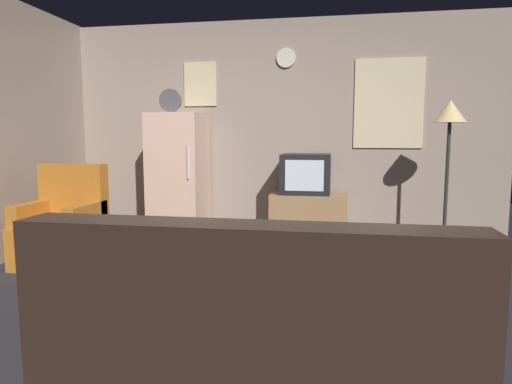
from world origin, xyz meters
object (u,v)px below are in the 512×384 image
object	(u,v)px
coffee_table	(194,269)
book_stack	(366,244)
tv_stand	(309,220)
couch	(256,355)
standing_lamp	(450,124)
mug_ceramic_tan	(180,235)
wine_glass	(179,234)
fridge	(179,178)
mug_ceramic_white	(197,238)
remote_control	(182,236)
armchair	(63,229)
crt_tv	(306,174)

from	to	relation	value
coffee_table	book_stack	distance (m)	2.21
tv_stand	couch	bearing A→B (deg)	-90.41
standing_lamp	coffee_table	world-z (taller)	standing_lamp
mug_ceramic_tan	book_stack	size ratio (longest dim) A/B	0.43
wine_glass	book_stack	distance (m)	2.36
fridge	mug_ceramic_white	xyz separation A→B (m)	(0.80, -1.81, -0.28)
fridge	book_stack	xyz separation A→B (m)	(2.16, -0.05, -0.70)
tv_stand	coffee_table	size ratio (longest dim) A/B	1.17
standing_lamp	mug_ceramic_tan	world-z (taller)	standing_lamp
remote_control	coffee_table	bearing A→B (deg)	-51.80
armchair	wine_glass	bearing A→B (deg)	-26.22
fridge	crt_tv	world-z (taller)	fridge
fridge	armchair	world-z (taller)	fridge
wine_glass	book_stack	bearing A→B (deg)	49.61
crt_tv	coffee_table	distance (m)	2.02
coffee_table	armchair	world-z (taller)	armchair
mug_ceramic_white	coffee_table	bearing A→B (deg)	131.43
standing_lamp	wine_glass	distance (m)	2.87
crt_tv	book_stack	bearing A→B (deg)	-6.18
mug_ceramic_tan	remote_control	xyz separation A→B (m)	(-0.02, 0.12, -0.03)
tv_stand	remote_control	size ratio (longest dim) A/B	5.60
wine_glass	armchair	size ratio (longest dim) A/B	0.16
standing_lamp	mug_ceramic_white	size ratio (longest dim) A/B	17.67
standing_lamp	mug_ceramic_tan	xyz separation A→B (m)	(-2.28, -1.48, -0.89)
fridge	wine_glass	distance (m)	1.95
crt_tv	mug_ceramic_white	size ratio (longest dim) A/B	6.00
crt_tv	remote_control	bearing A→B (deg)	-118.26
tv_stand	mug_ceramic_white	world-z (taller)	tv_stand
tv_stand	couch	world-z (taller)	couch
standing_lamp	coffee_table	xyz separation A→B (m)	(-2.16, -1.50, -1.15)
crt_tv	armchair	bearing A→B (deg)	-153.71
tv_stand	standing_lamp	xyz separation A→B (m)	(1.39, -0.28, 1.06)
armchair	book_stack	bearing A→B (deg)	19.65
remote_control	couch	xyz separation A→B (m)	(0.89, -1.62, -0.12)
fridge	book_stack	distance (m)	2.27
fridge	mug_ceramic_tan	bearing A→B (deg)	-70.03
standing_lamp	coffee_table	size ratio (longest dim) A/B	2.21
fridge	coffee_table	bearing A→B (deg)	-66.90
couch	book_stack	size ratio (longest dim) A/B	8.12
standing_lamp	book_stack	distance (m)	1.52
standing_lamp	couch	distance (m)	3.45
standing_lamp	remote_control	bearing A→B (deg)	-149.51
mug_ceramic_tan	crt_tv	bearing A→B (deg)	64.08
wine_glass	crt_tv	bearing A→B (deg)	65.66
armchair	book_stack	distance (m)	3.14
remote_control	armchair	size ratio (longest dim) A/B	0.16
standing_lamp	book_stack	bearing A→B (deg)	164.68
crt_tv	mug_ceramic_white	bearing A→B (deg)	-110.72
tv_stand	coffee_table	distance (m)	1.94
armchair	couch	world-z (taller)	armchair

